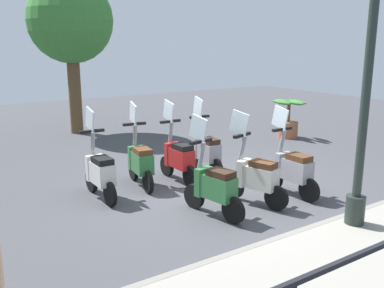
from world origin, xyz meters
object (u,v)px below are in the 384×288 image
potted_palm (288,122)px  scooter_near_1 (255,176)px  scooter_near_2 (214,186)px  scooter_far_1 (178,157)px  scooter_far_2 (140,161)px  scooter_far_3 (100,171)px  lamp_post_near (365,99)px  scooter_near_0 (292,168)px  scooter_far_0 (206,150)px  tree_distant (70,22)px

potted_palm → scooter_near_1: bearing=128.6°
scooter_near_2 → scooter_far_1: size_ratio=1.00×
scooter_near_2 → scooter_far_2: same height
potted_palm → scooter_far_3: bearing=105.4°
lamp_post_near → scooter_near_0: lamp_post_near is taller
potted_palm → scooter_far_0: (-1.52, 3.89, 0.04)m
lamp_post_near → potted_palm: 6.41m
scooter_near_2 → lamp_post_near: bearing=-151.8°
lamp_post_near → scooter_near_2: size_ratio=2.56×
potted_palm → scooter_near_2: size_ratio=0.69×
potted_palm → scooter_far_2: scooter_far_2 is taller
scooter_far_1 → lamp_post_near: bearing=-166.8°
potted_palm → scooter_far_0: scooter_far_0 is taller
potted_palm → scooter_far_3: scooter_far_3 is taller
lamp_post_near → scooter_far_1: (3.32, 0.83, -1.40)m
lamp_post_near → scooter_near_1: lamp_post_near is taller
lamp_post_near → scooter_far_2: lamp_post_near is taller
tree_distant → scooter_far_1: (-5.55, -0.10, -2.69)m
scooter_near_2 → scooter_far_2: size_ratio=1.00×
tree_distant → scooter_near_0: bearing=-169.6°
lamp_post_near → scooter_near_1: size_ratio=2.56×
tree_distant → scooter_far_2: size_ratio=2.87×
potted_palm → scooter_far_0: size_ratio=0.69×
lamp_post_near → scooter_far_0: lamp_post_near is taller
scooter_far_1 → potted_palm: bearing=-71.2°
tree_distant → scooter_far_0: size_ratio=2.87×
scooter_far_0 → scooter_far_2: 1.47m
scooter_near_1 → scooter_near_2: 0.85m
scooter_far_3 → scooter_near_0: bearing=-120.6°
scooter_near_1 → scooter_far_2: bearing=15.4°
potted_palm → scooter_near_0: size_ratio=0.69×
scooter_near_0 → scooter_near_2: bearing=89.0°
scooter_near_0 → scooter_far_0: 1.93m
scooter_near_0 → scooter_far_1: 2.14m
potted_palm → scooter_far_1: size_ratio=0.69×
potted_palm → scooter_far_1: scooter_far_1 is taller
scooter_far_0 → scooter_far_3: 2.35m
scooter_near_1 → scooter_far_0: bearing=-26.4°
tree_distant → scooter_far_3: bearing=165.1°
scooter_near_2 → scooter_far_3: (1.65, 1.17, 0.00)m
tree_distant → scooter_far_3: size_ratio=2.87×
scooter_near_0 → scooter_far_2: size_ratio=1.00×
scooter_far_3 → scooter_far_1: bearing=-87.5°
scooter_far_1 → scooter_near_0: bearing=-145.4°
scooter_near_2 → tree_distant: bearing=-12.8°
tree_distant → scooter_near_2: tree_distant is taller
scooter_near_2 → scooter_far_2: (1.86, 0.31, 0.00)m
scooter_near_1 → scooter_near_2: size_ratio=1.00×
potted_palm → scooter_far_2: bearing=105.7°
lamp_post_near → scooter_near_0: bearing=-14.5°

